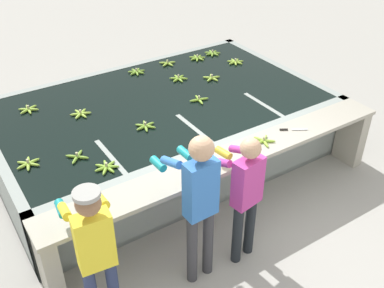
# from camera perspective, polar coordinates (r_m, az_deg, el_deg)

# --- Properties ---
(ground_plane) EXTENTS (80.00, 80.00, 0.00)m
(ground_plane) POSITION_cam_1_polar(r_m,az_deg,el_deg) (5.57, 5.79, -10.22)
(ground_plane) COLOR #A3A099
(ground_plane) RESTS_ON ground
(wash_tank) EXTENTS (4.57, 2.79, 0.89)m
(wash_tank) POSITION_cam_1_polar(r_m,az_deg,el_deg) (6.52, -3.94, 1.98)
(wash_tank) COLOR gray
(wash_tank) RESTS_ON ground
(work_ledge) EXTENTS (4.57, 0.45, 0.89)m
(work_ledge) POSITION_cam_1_polar(r_m,az_deg,el_deg) (5.29, 4.68, -3.84)
(work_ledge) COLOR #A8A393
(work_ledge) RESTS_ON ground
(worker_0) EXTENTS (0.46, 0.73, 1.61)m
(worker_0) POSITION_cam_1_polar(r_m,az_deg,el_deg) (4.03, -12.26, -12.68)
(worker_0) COLOR navy
(worker_0) RESTS_ON ground
(worker_1) EXTENTS (0.42, 0.72, 1.75)m
(worker_1) POSITION_cam_1_polar(r_m,az_deg,el_deg) (4.30, 0.87, -6.72)
(worker_1) COLOR #38383D
(worker_1) RESTS_ON ground
(worker_2) EXTENTS (0.48, 0.73, 1.55)m
(worker_2) POSITION_cam_1_polar(r_m,az_deg,el_deg) (4.63, 6.65, -5.78)
(worker_2) COLOR #1E2328
(worker_2) RESTS_ON ground
(banana_bunch_floating_0) EXTENTS (0.28, 0.28, 0.08)m
(banana_bunch_floating_0) POSITION_cam_1_polar(r_m,az_deg,el_deg) (7.51, 5.53, 10.35)
(banana_bunch_floating_0) COLOR #93BC3D
(banana_bunch_floating_0) RESTS_ON wash_tank
(banana_bunch_floating_1) EXTENTS (0.27, 0.27, 0.08)m
(banana_bunch_floating_1) POSITION_cam_1_polar(r_m,az_deg,el_deg) (6.92, 2.51, 8.39)
(banana_bunch_floating_1) COLOR #93BC3D
(banana_bunch_floating_1) RESTS_ON wash_tank
(banana_bunch_floating_2) EXTENTS (0.27, 0.28, 0.08)m
(banana_bunch_floating_2) POSITION_cam_1_polar(r_m,az_deg,el_deg) (5.02, -10.80, -2.90)
(banana_bunch_floating_2) COLOR #7FAD33
(banana_bunch_floating_2) RESTS_ON wash_tank
(banana_bunch_floating_3) EXTENTS (0.27, 0.28, 0.08)m
(banana_bunch_floating_3) POSITION_cam_1_polar(r_m,az_deg,el_deg) (6.42, -20.05, 4.16)
(banana_bunch_floating_3) COLOR #93BC3D
(banana_bunch_floating_3) RESTS_ON wash_tank
(banana_bunch_floating_4) EXTENTS (0.28, 0.28, 0.08)m
(banana_bunch_floating_4) POSITION_cam_1_polar(r_m,az_deg,el_deg) (5.31, -20.08, -2.35)
(banana_bunch_floating_4) COLOR #93BC3D
(banana_bunch_floating_4) RESTS_ON wash_tank
(banana_bunch_floating_5) EXTENTS (0.27, 0.28, 0.08)m
(banana_bunch_floating_5) POSITION_cam_1_polar(r_m,az_deg,el_deg) (7.83, 2.62, 11.44)
(banana_bunch_floating_5) COLOR #75A333
(banana_bunch_floating_5) RESTS_ON wash_tank
(banana_bunch_floating_6) EXTENTS (0.28, 0.28, 0.08)m
(banana_bunch_floating_6) POSITION_cam_1_polar(r_m,az_deg,el_deg) (5.69, -5.94, 2.29)
(banana_bunch_floating_6) COLOR #75A333
(banana_bunch_floating_6) RESTS_ON wash_tank
(banana_bunch_floating_7) EXTENTS (0.27, 0.28, 0.08)m
(banana_bunch_floating_7) POSITION_cam_1_polar(r_m,az_deg,el_deg) (6.90, -1.73, 8.33)
(banana_bunch_floating_7) COLOR #7FAD33
(banana_bunch_floating_7) RESTS_ON wash_tank
(banana_bunch_floating_8) EXTENTS (0.28, 0.28, 0.08)m
(banana_bunch_floating_8) POSITION_cam_1_polar(r_m,az_deg,el_deg) (7.63, 0.68, 10.88)
(banana_bunch_floating_8) COLOR #7FAD33
(banana_bunch_floating_8) RESTS_ON wash_tank
(banana_bunch_floating_9) EXTENTS (0.23, 0.23, 0.08)m
(banana_bunch_floating_9) POSITION_cam_1_polar(r_m,az_deg,el_deg) (5.26, -14.38, -1.58)
(banana_bunch_floating_9) COLOR #75A333
(banana_bunch_floating_9) RESTS_ON wash_tank
(banana_bunch_floating_10) EXTENTS (0.28, 0.28, 0.08)m
(banana_bunch_floating_10) POSITION_cam_1_polar(r_m,az_deg,el_deg) (7.17, -7.05, 9.10)
(banana_bunch_floating_10) COLOR #75A333
(banana_bunch_floating_10) RESTS_ON wash_tank
(banana_bunch_floating_11) EXTENTS (0.28, 0.28, 0.08)m
(banana_bunch_floating_11) POSITION_cam_1_polar(r_m,az_deg,el_deg) (6.28, 0.90, 5.67)
(banana_bunch_floating_11) COLOR #7FAD33
(banana_bunch_floating_11) RESTS_ON wash_tank
(banana_bunch_floating_12) EXTENTS (0.27, 0.27, 0.08)m
(banana_bunch_floating_12) POSITION_cam_1_polar(r_m,az_deg,el_deg) (7.44, -3.13, 10.22)
(banana_bunch_floating_12) COLOR #93BC3D
(banana_bunch_floating_12) RESTS_ON wash_tank
(banana_bunch_floating_13) EXTENTS (0.28, 0.28, 0.08)m
(banana_bunch_floating_13) POSITION_cam_1_polar(r_m,az_deg,el_deg) (6.11, -13.96, 3.76)
(banana_bunch_floating_13) COLOR #9EC642
(banana_bunch_floating_13) RESTS_ON wash_tank
(banana_bunch_ledge_0) EXTENTS (0.26, 0.28, 0.08)m
(banana_bunch_ledge_0) POSITION_cam_1_polar(r_m,az_deg,el_deg) (5.43, 9.10, 0.40)
(banana_bunch_ledge_0) COLOR #8CB738
(banana_bunch_ledge_0) RESTS_ON work_ledge
(knife_0) EXTENTS (0.32, 0.20, 0.02)m
(knife_0) POSITION_cam_1_polar(r_m,az_deg,el_deg) (5.73, 12.26, 1.81)
(knife_0) COLOR silver
(knife_0) RESTS_ON work_ledge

